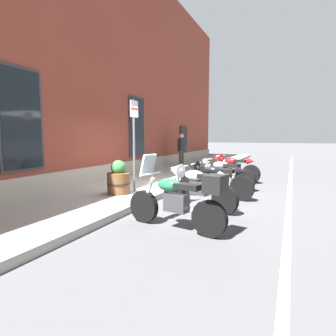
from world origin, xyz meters
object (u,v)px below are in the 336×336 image
object	(u,v)px
motorcycle_white_sport	(195,184)
motorcycle_red_sport	(231,166)
parking_sign	(134,133)
barrel_planter	(119,180)
pedestrian_dark_jacket	(182,148)
motorcycle_grey_naked	(222,174)
motorcycle_black_sport	(212,178)
motorcycle_green_touring	(179,200)

from	to	relation	value
motorcycle_white_sport	motorcycle_red_sport	xyz separation A→B (m)	(4.38, 0.02, -0.00)
parking_sign	barrel_planter	size ratio (longest dim) A/B	2.79
pedestrian_dark_jacket	parking_sign	bearing A→B (deg)	-169.93
pedestrian_dark_jacket	motorcycle_grey_naked	bearing A→B (deg)	-144.06
motorcycle_grey_naked	parking_sign	xyz separation A→B (m)	(-2.31, 1.94, 1.31)
pedestrian_dark_jacket	parking_sign	world-z (taller)	parking_sign
motorcycle_red_sport	barrel_planter	distance (m)	4.88
motorcycle_red_sport	pedestrian_dark_jacket	distance (m)	4.10
motorcycle_grey_naked	motorcycle_red_sport	bearing A→B (deg)	1.28
barrel_planter	motorcycle_black_sport	bearing A→B (deg)	-59.70
motorcycle_red_sport	barrel_planter	size ratio (longest dim) A/B	2.27
parking_sign	motorcycle_black_sport	bearing A→B (deg)	-66.86
parking_sign	pedestrian_dark_jacket	bearing A→B (deg)	10.07
barrel_planter	motorcycle_white_sport	bearing A→B (deg)	-89.69
motorcycle_grey_naked	motorcycle_red_sport	xyz separation A→B (m)	(1.62, 0.04, 0.08)
motorcycle_black_sport	pedestrian_dark_jacket	xyz separation A→B (m)	(5.75, 3.16, 0.55)
motorcycle_green_touring	motorcycle_white_sport	bearing A→B (deg)	8.82
motorcycle_red_sport	parking_sign	world-z (taller)	parking_sign
motorcycle_green_touring	parking_sign	xyz separation A→B (m)	(2.08, 2.17, 1.22)
motorcycle_red_sport	motorcycle_green_touring	bearing A→B (deg)	-177.40
motorcycle_black_sport	motorcycle_grey_naked	xyz separation A→B (m)	(1.46, 0.06, -0.07)
parking_sign	barrel_planter	xyz separation A→B (m)	(-0.45, 0.23, -1.25)
motorcycle_red_sport	parking_sign	bearing A→B (deg)	154.26
motorcycle_grey_naked	parking_sign	bearing A→B (deg)	140.11
motorcycle_grey_naked	motorcycle_black_sport	bearing A→B (deg)	-177.82
motorcycle_white_sport	barrel_planter	world-z (taller)	barrel_planter
motorcycle_black_sport	barrel_planter	size ratio (longest dim) A/B	2.38
motorcycle_green_touring	motorcycle_black_sport	distance (m)	2.94
motorcycle_black_sport	barrel_planter	world-z (taller)	barrel_planter
motorcycle_red_sport	pedestrian_dark_jacket	size ratio (longest dim) A/B	1.23
motorcycle_red_sport	motorcycle_black_sport	bearing A→B (deg)	-178.29
motorcycle_grey_naked	motorcycle_green_touring	bearing A→B (deg)	-176.91
motorcycle_white_sport	parking_sign	size ratio (longest dim) A/B	0.80
motorcycle_white_sport	motorcycle_grey_naked	size ratio (longest dim) A/B	0.95
motorcycle_white_sport	barrel_planter	xyz separation A→B (m)	(-0.01, 2.15, -0.02)
motorcycle_grey_naked	pedestrian_dark_jacket	bearing A→B (deg)	35.94
motorcycle_white_sport	barrel_planter	size ratio (longest dim) A/B	2.24
motorcycle_green_touring	motorcycle_white_sport	size ratio (longest dim) A/B	1.01
motorcycle_black_sport	barrel_planter	distance (m)	2.58
motorcycle_black_sport	motorcycle_red_sport	size ratio (longest dim) A/B	1.05
motorcycle_white_sport	motorcycle_grey_naked	world-z (taller)	motorcycle_white_sport
parking_sign	motorcycle_white_sport	bearing A→B (deg)	-102.85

